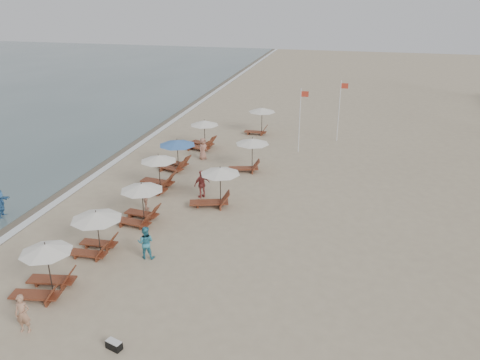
% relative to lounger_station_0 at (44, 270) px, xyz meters
% --- Properties ---
extents(ground, '(160.00, 160.00, 0.00)m').
position_rel_lounger_station_0_xyz_m(ground, '(6.44, 3.03, -1.05)').
color(ground, tan).
rests_on(ground, ground).
extents(wet_sand_band, '(3.20, 140.00, 0.01)m').
position_rel_lounger_station_0_xyz_m(wet_sand_band, '(-6.06, 13.03, -1.05)').
color(wet_sand_band, '#6B5E4C').
rests_on(wet_sand_band, ground).
extents(foam_line, '(0.50, 140.00, 0.02)m').
position_rel_lounger_station_0_xyz_m(foam_line, '(-4.76, 13.03, -1.04)').
color(foam_line, white).
rests_on(foam_line, ground).
extents(lounger_station_0, '(2.49, 2.08, 2.26)m').
position_rel_lounger_station_0_xyz_m(lounger_station_0, '(0.00, 0.00, 0.00)').
color(lounger_station_0, brown).
rests_on(lounger_station_0, ground).
extents(lounger_station_1, '(2.45, 2.32, 2.11)m').
position_rel_lounger_station_0_xyz_m(lounger_station_1, '(0.36, 3.31, 0.14)').
color(lounger_station_1, brown).
rests_on(lounger_station_1, ground).
extents(lounger_station_2, '(2.50, 2.21, 2.20)m').
position_rel_lounger_station_0_xyz_m(lounger_station_2, '(0.99, 6.66, 0.08)').
color(lounger_station_2, brown).
rests_on(lounger_station_2, ground).
extents(lounger_station_3, '(2.67, 2.17, 2.21)m').
position_rel_lounger_station_0_xyz_m(lounger_station_3, '(0.05, 10.94, -0.04)').
color(lounger_station_3, brown).
rests_on(lounger_station_3, ground).
extents(lounger_station_4, '(2.61, 2.44, 2.05)m').
position_rel_lounger_station_0_xyz_m(lounger_station_4, '(-0.06, 14.57, 0.10)').
color(lounger_station_4, brown).
rests_on(lounger_station_4, ground).
extents(lounger_station_5, '(2.54, 2.39, 2.20)m').
position_rel_lounger_station_0_xyz_m(lounger_station_5, '(0.29, 19.24, 0.03)').
color(lounger_station_5, brown).
rests_on(lounger_station_5, ground).
extents(inland_station_0, '(2.88, 2.26, 2.22)m').
position_rel_lounger_station_0_xyz_m(inland_station_0, '(4.18, 9.54, 0.23)').
color(inland_station_0, brown).
rests_on(inland_station_0, ground).
extents(inland_station_1, '(2.73, 2.24, 2.22)m').
position_rel_lounger_station_0_xyz_m(inland_station_1, '(4.79, 15.33, 0.31)').
color(inland_station_1, brown).
rests_on(inland_station_1, ground).
extents(inland_station_2, '(2.57, 2.24, 2.22)m').
position_rel_lounger_station_0_xyz_m(inland_station_2, '(3.75, 24.02, 0.39)').
color(inland_station_2, brown).
rests_on(inland_station_2, ground).
extents(beachgoer_near, '(0.60, 0.45, 1.50)m').
position_rel_lounger_station_0_xyz_m(beachgoer_near, '(0.62, -2.22, -0.30)').
color(beachgoer_near, tan).
rests_on(beachgoer_near, ground).
extents(beachgoer_mid_a, '(0.83, 0.69, 1.55)m').
position_rel_lounger_station_0_xyz_m(beachgoer_mid_a, '(2.75, 3.47, -0.28)').
color(beachgoer_mid_a, teal).
rests_on(beachgoer_mid_a, ground).
extents(beachgoer_mid_b, '(0.87, 1.16, 1.60)m').
position_rel_lounger_station_0_xyz_m(beachgoer_mid_b, '(0.69, 8.20, -0.25)').
color(beachgoer_mid_b, '#8B5A46').
rests_on(beachgoer_mid_b, ground).
extents(beachgoer_far_a, '(0.97, 0.98, 1.67)m').
position_rel_lounger_station_0_xyz_m(beachgoer_far_a, '(3.12, 10.49, -0.22)').
color(beachgoer_far_a, '#B74C49').
rests_on(beachgoer_far_a, ground).
extents(beachgoer_far_b, '(0.72, 0.88, 1.56)m').
position_rel_lounger_station_0_xyz_m(beachgoer_far_b, '(1.13, 16.91, -0.27)').
color(beachgoer_far_b, '#A9705C').
rests_on(beachgoer_far_b, ground).
extents(waterline_walker, '(0.83, 1.54, 1.58)m').
position_rel_lounger_station_0_xyz_m(waterline_walker, '(-6.44, 5.50, -0.26)').
color(waterline_walker, teal).
rests_on(waterline_walker, ground).
extents(duffel_bag, '(0.62, 0.44, 0.31)m').
position_rel_lounger_station_0_xyz_m(duffel_bag, '(4.11, -2.29, -0.89)').
color(duffel_bag, black).
rests_on(duffel_bag, ground).
extents(flag_pole_near, '(0.59, 0.08, 4.75)m').
position_rel_lounger_station_0_xyz_m(flag_pole_near, '(7.53, 20.16, 1.57)').
color(flag_pole_near, silver).
rests_on(flag_pole_near, ground).
extents(flag_pole_far, '(0.60, 0.08, 4.81)m').
position_rel_lounger_station_0_xyz_m(flag_pole_far, '(10.17, 23.60, 1.60)').
color(flag_pole_far, silver).
rests_on(flag_pole_far, ground).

